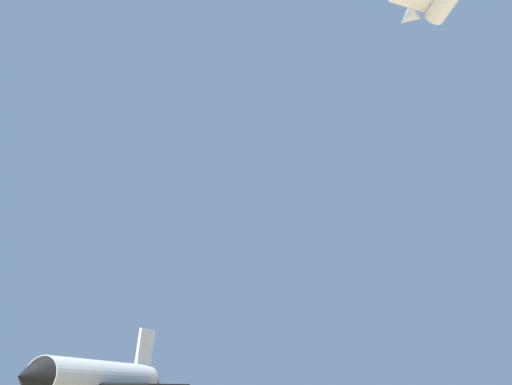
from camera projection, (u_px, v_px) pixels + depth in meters
The scene contains 1 object.
space_shuttle at pixel (101, 379), 65.90m from camera, with size 37.52×29.12×15.80m.
Camera 1 is at (47.85, 70.55, 4.25)m, focal length 25.00 mm.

